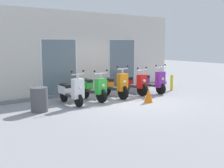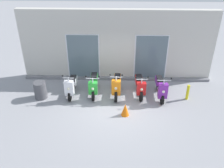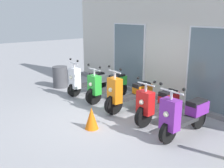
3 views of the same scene
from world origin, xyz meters
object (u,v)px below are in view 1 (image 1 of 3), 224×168
Objects in this scene: scooter_white at (71,91)px; scooter_red at (133,84)px; scooter_orange at (115,85)px; traffic_cone at (148,95)px; scooter_purple at (152,81)px; trash_bin at (39,100)px; scooter_green at (93,88)px; curb_bollard at (172,83)px.

scooter_white reaches higher than scooter_red.
traffic_cone is at bearing -76.46° from scooter_orange.
scooter_purple is 3.10× the size of traffic_cone.
scooter_purple reaches higher than trash_bin.
scooter_green is 2.07m from traffic_cone.
scooter_white is 0.99m from scooter_green.
curb_bollard is at bearing 0.68° from trash_bin.
scooter_white reaches higher than traffic_cone.
scooter_red is (2.04, 0.01, -0.01)m from scooter_green.
scooter_red is at bearing 2.22° from scooter_white.
scooter_orange is at bearing 175.79° from scooter_purple.
scooter_red is 1.68m from traffic_cone.
trash_bin is at bearing -174.80° from scooter_red.
scooter_white is at bearing 177.73° from curb_bollard.
scooter_purple reaches higher than curb_bollard.
trash_bin is at bearing -173.84° from scooter_orange.
curb_bollard is (5.07, -0.20, -0.13)m from scooter_white.
scooter_red is 0.91m from scooter_purple.
scooter_green reaches higher than curb_bollard.
scooter_purple is at bearing 2.37° from trash_bin.
scooter_green is 2.94m from scooter_purple.
scooter_white is 5.08m from curb_bollard.
scooter_orange is at bearing -1.60° from scooter_green.
scooter_green reaches higher than trash_bin.
scooter_orange reaches higher than scooter_white.
scooter_green is at bearing 9.55° from trash_bin.
scooter_white is at bearing -173.63° from scooter_green.
scooter_red is at bearing 2.04° from scooter_orange.
scooter_green is 0.95× the size of scooter_orange.
scooter_purple is at bearing 41.08° from traffic_cone.
scooter_green is 1.00× the size of scooter_red.
scooter_purple is 2.10× the size of trash_bin.
scooter_green is at bearing 175.66° from curb_bollard.
scooter_red reaches higher than trash_bin.
scooter_green reaches higher than scooter_red.
scooter_orange is at bearing -177.96° from scooter_red.
scooter_white is 1.95× the size of trash_bin.
scooter_purple reaches higher than scooter_red.
scooter_white is 1.35m from trash_bin.
scooter_purple is at bearing -0.88° from scooter_white.
scooter_purple is at bearing 173.03° from curb_bollard.
scooter_orange is 1.56m from traffic_cone.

